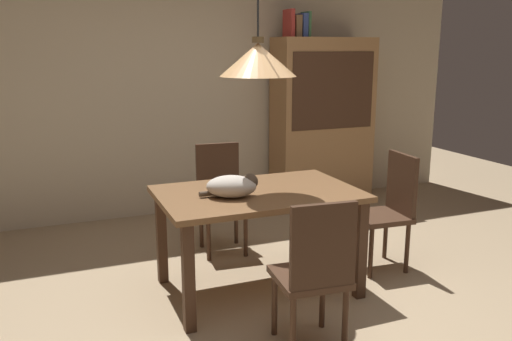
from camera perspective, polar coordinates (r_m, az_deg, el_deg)
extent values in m
plane|color=tan|center=(3.63, 5.05, -15.55)|extent=(10.00, 10.00, 0.00)
cube|color=beige|center=(5.68, -7.06, 10.09)|extent=(6.40, 0.10, 2.90)
cube|color=brown|center=(3.74, 0.20, -2.52)|extent=(1.40, 0.90, 0.04)
cube|color=#472D1E|center=(3.33, -7.31, -11.49)|extent=(0.07, 0.07, 0.71)
cube|color=#472D1E|center=(3.81, 11.23, -8.44)|extent=(0.07, 0.07, 0.71)
cube|color=#472D1E|center=(4.04, -10.18, -7.12)|extent=(0.07, 0.07, 0.71)
cube|color=#472D1E|center=(4.44, 5.73, -5.11)|extent=(0.07, 0.07, 0.71)
cube|color=#472D1E|center=(4.32, 13.25, -4.89)|extent=(0.43, 0.43, 0.04)
cube|color=#40291B|center=(4.34, 15.48, -1.35)|extent=(0.07, 0.38, 0.48)
cylinder|color=#472D1E|center=(4.45, 10.26, -7.28)|extent=(0.04, 0.04, 0.41)
cylinder|color=#472D1E|center=(4.19, 12.31, -8.69)|extent=(0.04, 0.04, 0.41)
cylinder|color=#472D1E|center=(4.60, 13.81, -6.76)|extent=(0.04, 0.04, 0.41)
cylinder|color=#472D1E|center=(4.35, 16.01, -8.07)|extent=(0.04, 0.04, 0.41)
cube|color=#472D1E|center=(4.54, -3.63, -3.65)|extent=(0.44, 0.44, 0.04)
cube|color=#40291B|center=(4.65, -4.18, 0.04)|extent=(0.38, 0.07, 0.48)
cylinder|color=#472D1E|center=(4.44, -5.15, -7.17)|extent=(0.04, 0.04, 0.41)
cylinder|color=#472D1E|center=(4.50, -1.13, -6.79)|extent=(0.04, 0.04, 0.41)
cylinder|color=#472D1E|center=(4.73, -5.93, -5.87)|extent=(0.04, 0.04, 0.41)
cylinder|color=#472D1E|center=(4.80, -2.16, -5.54)|extent=(0.04, 0.04, 0.41)
cube|color=#472D1E|center=(3.16, 5.80, -11.40)|extent=(0.43, 0.43, 0.04)
cube|color=#40291B|center=(2.91, 7.28, -8.11)|extent=(0.38, 0.07, 0.48)
cylinder|color=#472D1E|center=(3.45, 7.19, -13.40)|extent=(0.04, 0.04, 0.41)
cylinder|color=#472D1E|center=(3.34, 2.01, -14.20)|extent=(0.04, 0.04, 0.41)
cylinder|color=#472D1E|center=(3.19, 9.60, -15.78)|extent=(0.04, 0.04, 0.41)
cylinder|color=#472D1E|center=(3.08, 4.01, -16.79)|extent=(0.04, 0.04, 0.41)
ellipsoid|color=beige|center=(3.57, -2.67, -1.72)|extent=(0.40, 0.33, 0.15)
sphere|color=brown|center=(3.59, -0.65, -1.21)|extent=(0.11, 0.11, 0.11)
cylinder|color=brown|center=(3.60, -4.77, -2.45)|extent=(0.18, 0.04, 0.04)
cone|color=#E0A86B|center=(3.60, 0.21, 11.88)|extent=(0.52, 0.52, 0.22)
cylinder|color=#513D23|center=(3.60, 0.21, 13.94)|extent=(0.08, 0.08, 0.04)
cube|color=#A87A4C|center=(5.95, 7.17, 5.14)|extent=(1.10, 0.44, 1.85)
cube|color=#472D1E|center=(5.72, 8.37, 8.52)|extent=(0.97, 0.01, 0.81)
cube|color=#472D1E|center=(6.13, 6.93, -3.07)|extent=(1.12, 0.45, 0.08)
cube|color=#B73833|center=(5.70, 3.56, 15.60)|extent=(0.04, 0.22, 0.28)
cube|color=brown|center=(5.73, 4.18, 15.28)|extent=(0.06, 0.24, 0.22)
cube|color=#384C93|center=(5.77, 4.88, 15.36)|extent=(0.06, 0.24, 0.24)
cube|color=#427A4C|center=(5.79, 5.40, 15.44)|extent=(0.03, 0.20, 0.26)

